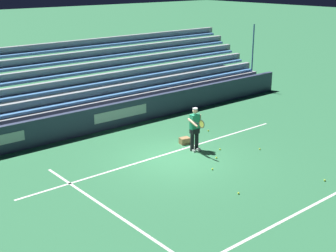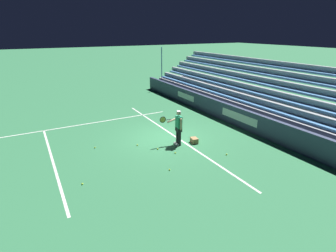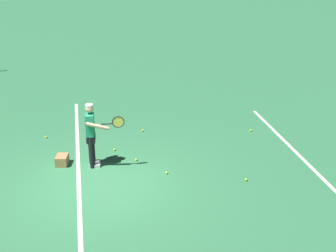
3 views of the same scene
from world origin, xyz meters
name	(u,v)px [view 3 (image 3 of 3)]	position (x,y,z in m)	size (l,w,h in m)	color
ground_plane	(100,186)	(0.00, 0.00, 0.00)	(160.00, 160.00, 0.00)	#337A4C
court_baseline_white	(79,188)	(0.00, -0.50, 0.00)	(12.00, 0.10, 0.01)	white
court_service_line_white	(310,166)	(0.00, 5.50, 0.00)	(8.22, 0.10, 0.01)	white
tennis_player	(92,134)	(-1.10, -0.09, 0.89)	(0.62, 0.98, 1.71)	black
ball_box_cardboard	(62,160)	(-1.32, -0.91, 0.13)	(0.40, 0.30, 0.26)	#A87F51
tennis_ball_on_baseline	(136,160)	(-1.16, 1.04, 0.03)	(0.07, 0.07, 0.07)	#CCE533
tennis_ball_far_left	(251,130)	(-2.47, 4.77, 0.03)	(0.07, 0.07, 0.07)	#CCE533
tennis_ball_near_player	(115,150)	(-1.89, 0.52, 0.03)	(0.07, 0.07, 0.07)	#CCE533
tennis_ball_toward_net	(167,173)	(-0.28, 1.71, 0.03)	(0.07, 0.07, 0.07)	#CCE533
tennis_ball_by_box	(46,137)	(-3.15, -1.41, 0.03)	(0.07, 0.07, 0.07)	#CCE533
tennis_ball_stray_back	(143,130)	(-3.11, 1.50, 0.03)	(0.07, 0.07, 0.07)	#CCE533
tennis_ball_far_right	(246,180)	(0.44, 3.58, 0.03)	(0.07, 0.07, 0.07)	#CCE533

